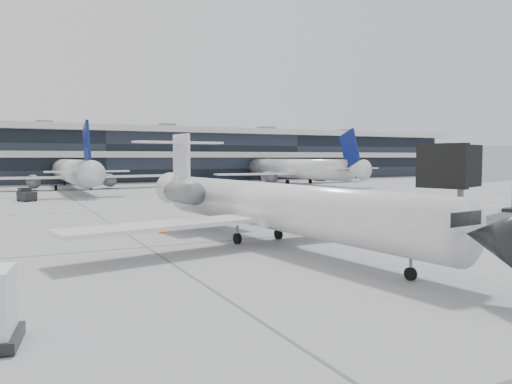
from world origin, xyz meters
TOP-DOWN VIEW (x-y plane):
  - ground at (0.00, 0.00)m, footprint 220.00×220.00m
  - terminal at (0.00, 82.00)m, footprint 170.00×22.00m
  - bg_jet_center at (-8.00, 55.00)m, footprint 32.00×40.00m
  - bg_jet_right at (32.00, 55.00)m, footprint 32.00×40.00m
  - regional_jet at (-3.51, -2.18)m, footprint 23.31×29.10m
  - jet_bridge at (19.55, 1.22)m, footprint 18.35×8.99m
  - traffic_cone at (-7.83, 4.60)m, footprint 0.43×0.43m
  - far_tug at (-15.01, 34.92)m, footprint 2.14×2.70m

SIDE VIEW (x-z plane):
  - ground at x=0.00m, z-range 0.00..0.00m
  - bg_jet_center at x=-8.00m, z-range -4.80..4.80m
  - bg_jet_right at x=32.00m, z-range -4.80..4.80m
  - traffic_cone at x=-7.83m, z-range -0.02..0.59m
  - far_tug at x=-15.01m, z-range -0.08..1.42m
  - regional_jet at x=-3.51m, z-range -1.06..5.65m
  - jet_bridge at x=19.55m, z-range 1.38..7.40m
  - terminal at x=0.00m, z-range 0.00..10.00m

